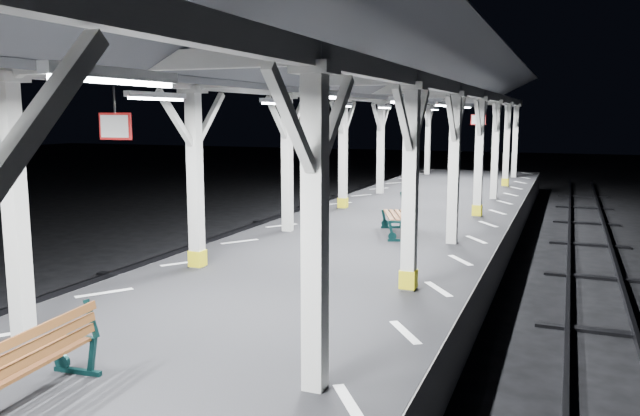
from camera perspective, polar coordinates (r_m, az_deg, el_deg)
The scene contains 7 objects.
ground at distance 9.58m, azimuth -7.23°, elevation -15.02°, with size 120.00×120.00×0.00m, color black.
platform at distance 9.39m, azimuth -7.29°, elevation -12.22°, with size 6.00×50.00×1.00m, color black.
hazard_stripes_left at distance 10.59m, azimuth -19.11°, elevation -7.35°, with size 1.00×48.00×0.01m, color silver.
hazard_stripes_right at distance 8.36m, azimuth 7.78°, elevation -11.19°, with size 1.00×48.00×0.01m, color silver.
canopy at distance 8.80m, azimuth -7.86°, elevation 13.29°, with size 5.40×49.00×4.65m.
bench_near at distance 6.78m, azimuth -24.91°, elevation -12.56°, with size 0.75×1.66×0.87m.
bench_mid at distance 14.86m, azimuth 7.48°, elevation -0.53°, with size 1.21×1.84×0.94m.
Camera 1 is at (4.32, -7.66, 3.81)m, focal length 35.00 mm.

